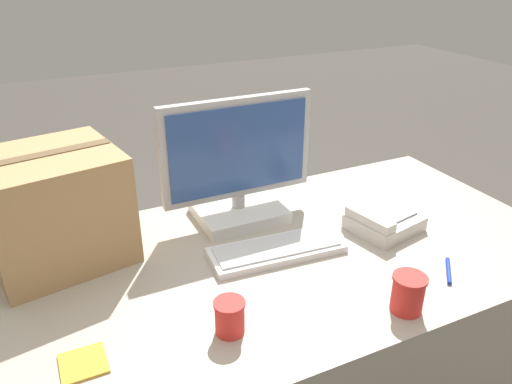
# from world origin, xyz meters

# --- Properties ---
(office_desk) EXTENTS (1.80, 0.90, 0.73)m
(office_desk) POSITION_xyz_m (0.00, 0.00, 0.37)
(office_desk) COLOR #A89E8E
(office_desk) RESTS_ON ground_plane
(monitor) EXTENTS (0.51, 0.24, 0.41)m
(monitor) POSITION_xyz_m (-0.00, 0.26, 0.90)
(monitor) COLOR white
(monitor) RESTS_ON office_desk
(keyboard) EXTENTS (0.41, 0.18, 0.03)m
(keyboard) POSITION_xyz_m (0.01, 0.01, 0.74)
(keyboard) COLOR silver
(keyboard) RESTS_ON office_desk
(desk_phone) EXTENTS (0.24, 0.22, 0.08)m
(desk_phone) POSITION_xyz_m (0.39, -0.02, 0.76)
(desk_phone) COLOR beige
(desk_phone) RESTS_ON office_desk
(paper_cup_left) EXTENTS (0.08, 0.08, 0.09)m
(paper_cup_left) POSITION_xyz_m (-0.24, -0.25, 0.77)
(paper_cup_left) COLOR red
(paper_cup_left) RESTS_ON office_desk
(paper_cup_right) EXTENTS (0.09, 0.09, 0.10)m
(paper_cup_right) POSITION_xyz_m (0.19, -0.36, 0.78)
(paper_cup_right) COLOR red
(paper_cup_right) RESTS_ON office_desk
(cardboard_box) EXTENTS (0.42, 0.39, 0.33)m
(cardboard_box) POSITION_xyz_m (-0.57, 0.27, 0.89)
(cardboard_box) COLOR tan
(cardboard_box) RESTS_ON office_desk
(pen_marker) EXTENTS (0.09, 0.10, 0.01)m
(pen_marker) POSITION_xyz_m (0.40, -0.29, 0.74)
(pen_marker) COLOR #1933B2
(pen_marker) RESTS_ON office_desk
(sticky_note_pad) EXTENTS (0.10, 0.10, 0.01)m
(sticky_note_pad) POSITION_xyz_m (-0.58, -0.21, 0.73)
(sticky_note_pad) COLOR gold
(sticky_note_pad) RESTS_ON office_desk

